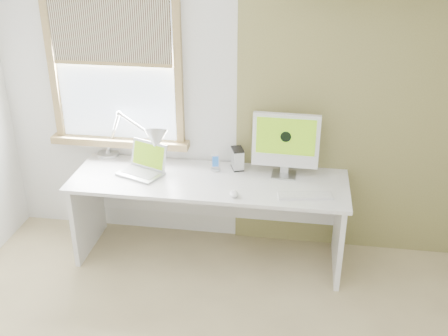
% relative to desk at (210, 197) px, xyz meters
% --- Properties ---
extents(room, '(4.04, 3.54, 2.64)m').
position_rel_desk_xyz_m(room, '(0.17, -1.44, 0.77)').
color(room, tan).
rests_on(room, ground).
extents(accent_wall, '(2.00, 0.02, 2.60)m').
position_rel_desk_xyz_m(accent_wall, '(1.17, 0.30, 0.77)').
color(accent_wall, olive).
rests_on(accent_wall, room).
extents(window, '(1.20, 0.14, 1.42)m').
position_rel_desk_xyz_m(window, '(-0.83, 0.27, 1.01)').
color(window, '#957A4A').
rests_on(window, room).
extents(desk, '(2.20, 0.70, 0.73)m').
position_rel_desk_xyz_m(desk, '(0.00, 0.00, 0.00)').
color(desk, white).
rests_on(desk, room).
extents(desk_lamp, '(0.72, 0.44, 0.43)m').
position_rel_desk_xyz_m(desk_lamp, '(-0.55, 0.11, 0.42)').
color(desk_lamp, '#B8BABD').
rests_on(desk_lamp, desk).
extents(laptop, '(0.42, 0.38, 0.24)m').
position_rel_desk_xyz_m(laptop, '(-0.54, -0.02, 0.25)').
color(laptop, '#B8BABD').
rests_on(laptop, desk).
extents(phone_dock, '(0.09, 0.09, 0.14)m').
position_rel_desk_xyz_m(phone_dock, '(0.03, 0.11, 0.24)').
color(phone_dock, '#B8BABD').
rests_on(phone_dock, desk).
extents(external_drive, '(0.13, 0.16, 0.18)m').
position_rel_desk_xyz_m(external_drive, '(0.20, 0.17, 0.28)').
color(external_drive, '#B8BABD').
rests_on(external_drive, desk).
extents(imac, '(0.53, 0.18, 0.52)m').
position_rel_desk_xyz_m(imac, '(0.59, 0.11, 0.48)').
color(imac, '#B8BABD').
rests_on(imac, desk).
extents(keyboard, '(0.42, 0.18, 0.02)m').
position_rel_desk_xyz_m(keyboard, '(0.76, -0.23, 0.20)').
color(keyboard, white).
rests_on(keyboard, desk).
extents(mouse, '(0.09, 0.12, 0.03)m').
position_rel_desk_xyz_m(mouse, '(0.23, -0.30, 0.21)').
color(mouse, white).
rests_on(mouse, desk).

